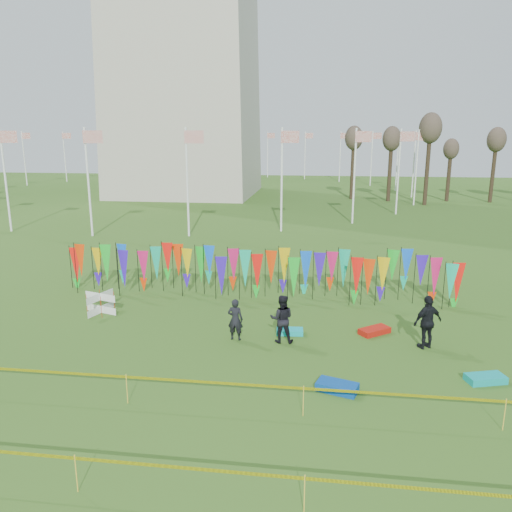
# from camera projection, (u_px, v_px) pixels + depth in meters

# --- Properties ---
(ground) EXTENTS (160.00, 160.00, 0.00)m
(ground) POSITION_uv_depth(u_px,v_px,m) (222.00, 364.00, 16.68)
(ground) COLOR #2F5718
(ground) RESTS_ON ground
(flagpole_ring) EXTENTS (57.40, 56.16, 8.00)m
(flagpole_ring) POSITION_uv_depth(u_px,v_px,m) (188.00, 163.00, 63.76)
(flagpole_ring) COLOR white
(flagpole_ring) RESTS_ON ground
(banner_row) EXTENTS (18.64, 0.64, 2.27)m
(banner_row) POSITION_uv_depth(u_px,v_px,m) (258.00, 268.00, 23.23)
(banner_row) COLOR black
(banner_row) RESTS_ON ground
(caution_tape_near) EXTENTS (26.00, 0.02, 0.90)m
(caution_tape_near) POSITION_uv_depth(u_px,v_px,m) (193.00, 383.00, 13.79)
(caution_tape_near) COLOR #E4E704
(caution_tape_near) RESTS_ON ground
(caution_tape_far) EXTENTS (26.00, 0.02, 0.90)m
(caution_tape_far) POSITION_uv_depth(u_px,v_px,m) (149.00, 466.00, 10.30)
(caution_tape_far) COLOR #E4E704
(caution_tape_far) RESTS_ON ground
(box_kite) EXTENTS (0.82, 0.82, 0.91)m
(box_kite) POSITION_uv_depth(u_px,v_px,m) (101.00, 303.00, 21.29)
(box_kite) COLOR red
(box_kite) RESTS_ON ground
(person_left) EXTENTS (0.61, 0.47, 1.59)m
(person_left) POSITION_uv_depth(u_px,v_px,m) (235.00, 319.00, 18.46)
(person_left) COLOR black
(person_left) RESTS_ON ground
(person_mid) EXTENTS (0.91, 0.59, 1.81)m
(person_mid) POSITION_uv_depth(u_px,v_px,m) (282.00, 319.00, 18.23)
(person_mid) COLOR black
(person_mid) RESTS_ON ground
(person_right) EXTENTS (1.32, 1.13, 1.96)m
(person_right) POSITION_uv_depth(u_px,v_px,m) (428.00, 322.00, 17.69)
(person_right) COLOR black
(person_right) RESTS_ON ground
(kite_bag_turquoise) EXTENTS (1.05, 0.58, 0.20)m
(kite_bag_turquoise) POSITION_uv_depth(u_px,v_px,m) (290.00, 331.00, 19.14)
(kite_bag_turquoise) COLOR #0DBBC3
(kite_bag_turquoise) RESTS_ON ground
(kite_bag_blue) EXTENTS (1.33, 0.97, 0.25)m
(kite_bag_blue) POSITION_uv_depth(u_px,v_px,m) (337.00, 387.00, 14.88)
(kite_bag_blue) COLOR #0A46A5
(kite_bag_blue) RESTS_ON ground
(kite_bag_red) EXTENTS (1.30, 1.18, 0.22)m
(kite_bag_red) POSITION_uv_depth(u_px,v_px,m) (374.00, 331.00, 19.18)
(kite_bag_red) COLOR red
(kite_bag_red) RESTS_ON ground
(kite_bag_teal) EXTENTS (1.29, 0.87, 0.23)m
(kite_bag_teal) POSITION_uv_depth(u_px,v_px,m) (486.00, 379.00, 15.41)
(kite_bag_teal) COLOR #0CA9A8
(kite_bag_teal) RESTS_ON ground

